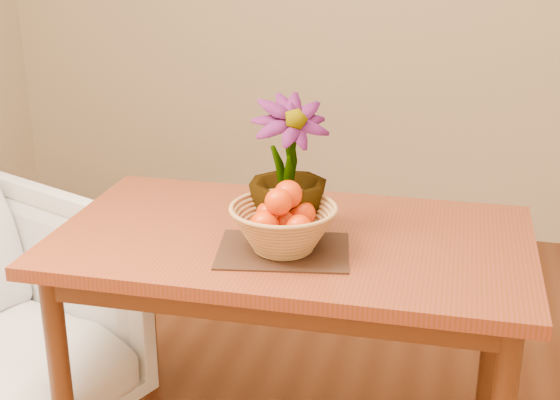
# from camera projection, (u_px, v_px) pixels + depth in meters

# --- Properties ---
(table) EXTENTS (1.40, 0.80, 0.75)m
(table) POSITION_uv_depth(u_px,v_px,m) (292.00, 261.00, 2.33)
(table) COLOR maroon
(table) RESTS_ON floor
(placemat) EXTENTS (0.40, 0.33, 0.01)m
(placemat) POSITION_uv_depth(u_px,v_px,m) (283.00, 251.00, 2.18)
(placemat) COLOR #321D12
(placemat) RESTS_ON table
(wicker_basket) EXTENTS (0.30, 0.30, 0.12)m
(wicker_basket) POSITION_uv_depth(u_px,v_px,m) (283.00, 230.00, 2.16)
(wicker_basket) COLOR #AC8047
(wicker_basket) RESTS_ON placemat
(orange_pile) EXTENTS (0.18, 0.18, 0.14)m
(orange_pile) POSITION_uv_depth(u_px,v_px,m) (283.00, 213.00, 2.14)
(orange_pile) COLOR #ED3303
(orange_pile) RESTS_ON wicker_basket
(potted_plant) EXTENTS (0.32, 0.32, 0.41)m
(potted_plant) POSITION_uv_depth(u_px,v_px,m) (288.00, 169.00, 2.23)
(potted_plant) COLOR #164915
(potted_plant) RESTS_ON table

